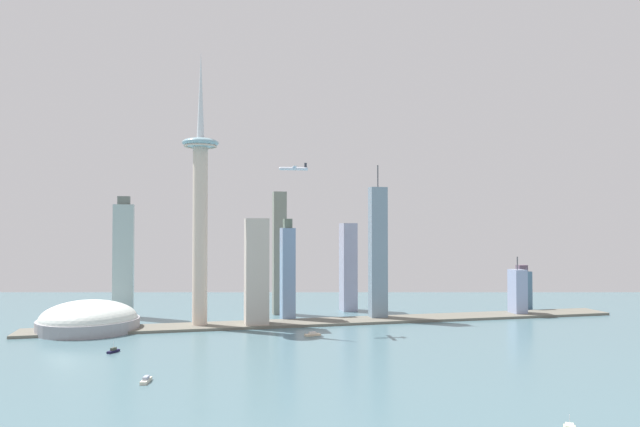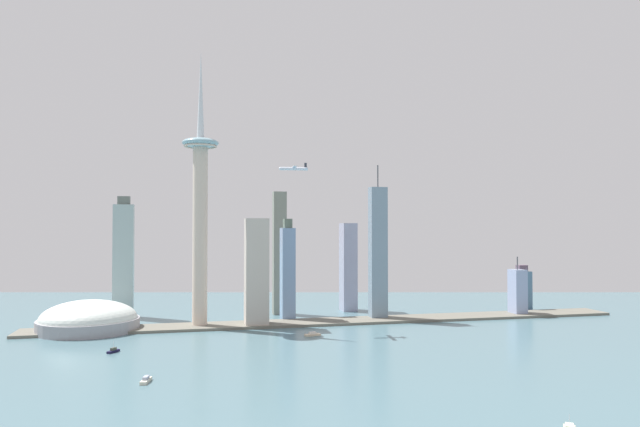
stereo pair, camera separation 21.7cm
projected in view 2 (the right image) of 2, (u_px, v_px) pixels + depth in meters
name	position (u px, v px, depth m)	size (l,w,h in m)	color
waterfront_pier	(339.00, 321.00, 683.51)	(708.28, 46.25, 3.01)	#676458
observation_tower	(200.00, 200.00, 653.69)	(41.44, 41.44, 315.16)	beige
stadium_dome	(89.00, 320.00, 628.04)	(107.25, 107.25, 40.58)	gray
skyscraper_0	(348.00, 267.00, 783.78)	(19.27, 25.50, 118.81)	#9E9EB8
skyscraper_1	(279.00, 253.00, 752.01)	(16.89, 15.71, 159.75)	gray
skyscraper_2	(123.00, 259.00, 725.48)	(25.02, 14.71, 152.48)	#91A9AB
skyscraper_3	(378.00, 253.00, 708.49)	(20.60, 14.91, 190.11)	gray
skyscraper_4	(288.00, 272.00, 703.93)	(15.96, 23.27, 123.71)	#7594BC
skyscraper_5	(256.00, 272.00, 657.40)	(26.02, 26.82, 123.50)	#BEB2A6
skyscraper_6	(522.00, 289.00, 786.72)	(21.75, 16.59, 61.56)	slate
skyscraper_7	(518.00, 292.00, 740.82)	(16.36, 20.97, 75.32)	#919EC4
boat_3	(113.00, 351.00, 520.16)	(10.73, 12.88, 10.04)	#171434
boat_4	(146.00, 380.00, 420.44)	(8.06, 17.13, 4.53)	beige
boat_5	(313.00, 334.00, 600.69)	(17.28, 9.19, 3.95)	beige
airplane	(293.00, 169.00, 641.24)	(32.35, 28.71, 8.56)	silver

